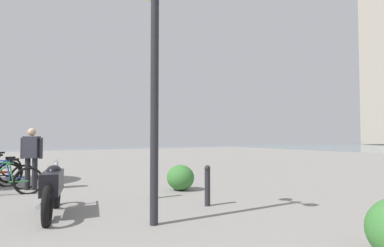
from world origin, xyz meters
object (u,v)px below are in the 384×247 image
object	(u,v)px
motorcycle	(52,188)
bicycle_green	(5,181)
pedestrian	(31,154)
bollard_near	(207,185)
lamppost	(155,60)
bicycle_blue	(2,178)
bollard_mid	(153,179)

from	to	relation	value
motorcycle	bicycle_green	bearing A→B (deg)	13.77
motorcycle	pedestrian	size ratio (longest dim) A/B	1.24
pedestrian	bicycle_green	bearing A→B (deg)	131.78
bollard_near	motorcycle	bearing A→B (deg)	72.70
lamppost	bicycle_blue	world-z (taller)	lamppost
lamppost	bicycle_green	distance (m)	5.43
motorcycle	bicycle_green	xyz separation A→B (m)	(2.78, 0.68, -0.14)
lamppost	pedestrian	distance (m)	5.49
bicycle_blue	bollard_near	xyz separation A→B (m)	(-4.51, -3.65, 0.09)
lamppost	bollard_mid	distance (m)	3.27
motorcycle	bollard_near	xyz separation A→B (m)	(-0.91, -2.93, -0.05)
bicycle_blue	bollard_mid	xyz separation A→B (m)	(-3.13, -3.02, 0.11)
motorcycle	bicycle_blue	xyz separation A→B (m)	(3.60, 0.72, -0.14)
pedestrian	motorcycle	bearing A→B (deg)	-179.37
bollard_near	bicycle_green	bearing A→B (deg)	44.36
lamppost	bicycle_green	bearing A→B (deg)	24.47
motorcycle	bicycle_blue	distance (m)	3.67
lamppost	bicycle_green	world-z (taller)	lamppost
bicycle_blue	pedestrian	bearing A→B (deg)	-109.09
bicycle_green	bollard_mid	bearing A→B (deg)	-127.85
bicycle_green	bicycle_blue	bearing A→B (deg)	2.49
lamppost	bicycle_green	xyz separation A→B (m)	(4.43, 2.02, -2.42)
bicycle_blue	bollard_mid	world-z (taller)	bicycle_blue
pedestrian	bollard_mid	world-z (taller)	pedestrian
lamppost	pedestrian	size ratio (longest dim) A/B	2.45
lamppost	pedestrian	xyz separation A→B (m)	(5.00, 1.37, -1.79)
bicycle_blue	bicycle_green	bearing A→B (deg)	-177.51
bicycle_green	bollard_mid	xyz separation A→B (m)	(-2.32, -2.98, 0.11)
motorcycle	lamppost	bearing A→B (deg)	-140.95
lamppost	bicycle_blue	xyz separation A→B (m)	(5.24, 2.05, -2.42)
motorcycle	bollard_near	distance (m)	3.07
bicycle_green	pedestrian	bearing A→B (deg)	-48.22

